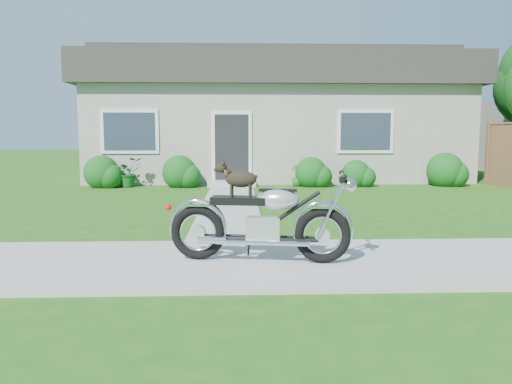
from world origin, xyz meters
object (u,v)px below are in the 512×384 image
house (275,116)px  potted_plant_left (128,172)px  potted_plant_right (297,175)px  motorcycle_with_dog (262,219)px

house → potted_plant_left: house is taller
house → potted_plant_right: size_ratio=19.53×
potted_plant_left → motorcycle_with_dog: 9.29m
motorcycle_with_dog → potted_plant_right: bearing=89.2°
motorcycle_with_dog → house: bearing=93.9°
house → motorcycle_with_dog: (-1.04, -12.07, -1.60)m
house → motorcycle_with_dog: house is taller
house → motorcycle_with_dog: size_ratio=5.69×
potted_plant_left → potted_plant_right: bearing=0.0°
house → potted_plant_left: size_ratio=14.76×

